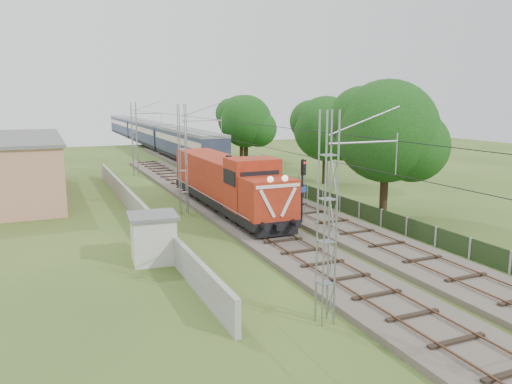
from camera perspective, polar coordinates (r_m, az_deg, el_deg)
name	(u,v)px	position (r m, az deg, el deg)	size (l,w,h in m)	color
ground	(296,254)	(27.62, 4.56, -7.06)	(140.00, 140.00, 0.00)	#35501E
track_main	(247,222)	(33.67, -1.01, -3.46)	(4.20, 70.00, 0.45)	#6B6054
track_side	(244,186)	(47.30, -1.39, 0.65)	(4.20, 80.00, 0.45)	#6B6054
catenary	(184,159)	(36.72, -8.28, 3.75)	(3.31, 70.00, 8.00)	gray
boundary_wall	(136,207)	(36.52, -13.53, -1.73)	(0.25, 40.00, 1.50)	#9E9E99
station_building	(10,167)	(47.64, -26.31, 2.60)	(8.40, 20.40, 5.22)	tan
fence	(382,218)	(34.11, 14.17, -2.88)	(0.12, 32.00, 1.20)	black
locomotive	(227,182)	(36.89, -3.37, 1.14)	(3.12, 17.79, 4.52)	black
coach_rake	(149,132)	(89.48, -12.16, 6.75)	(3.28, 73.23, 3.80)	black
signal_post	(303,181)	(32.56, 5.38, 1.29)	(0.48, 0.39, 4.54)	black
relay_hut	(153,238)	(26.48, -11.65, -5.14)	(2.66, 2.66, 2.54)	beige
tree_a	(388,132)	(36.05, 14.84, 6.61)	(7.50, 7.15, 9.73)	#362516
tree_b	(327,129)	(49.81, 8.08, 7.10)	(6.68, 6.36, 8.66)	#362516
tree_c	(247,122)	(62.77, -1.08, 8.02)	(6.82, 6.50, 8.85)	#362516
tree_d	(242,120)	(69.47, -1.60, 8.28)	(6.84, 6.51, 8.87)	#362516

